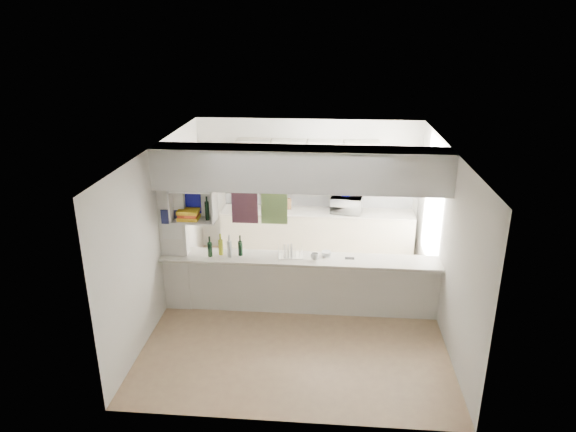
# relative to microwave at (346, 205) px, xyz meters

# --- Properties ---
(floor) EXTENTS (4.80, 4.80, 0.00)m
(floor) POSITION_rel_microwave_xyz_m (-0.74, -2.06, -1.08)
(floor) COLOR #997559
(floor) RESTS_ON ground
(ceiling) EXTENTS (4.80, 4.80, 0.00)m
(ceiling) POSITION_rel_microwave_xyz_m (-0.74, -2.06, 1.52)
(ceiling) COLOR white
(ceiling) RESTS_ON wall_back
(wall_back) EXTENTS (4.20, 0.00, 4.20)m
(wall_back) POSITION_rel_microwave_xyz_m (-0.74, 0.34, 0.22)
(wall_back) COLOR silver
(wall_back) RESTS_ON floor
(wall_left) EXTENTS (0.00, 4.80, 4.80)m
(wall_left) POSITION_rel_microwave_xyz_m (-2.84, -2.06, 0.22)
(wall_left) COLOR silver
(wall_left) RESTS_ON floor
(wall_right) EXTENTS (0.00, 4.80, 4.80)m
(wall_right) POSITION_rel_microwave_xyz_m (1.36, -2.06, 0.22)
(wall_right) COLOR silver
(wall_right) RESTS_ON floor
(servery_partition) EXTENTS (4.20, 0.50, 2.60)m
(servery_partition) POSITION_rel_microwave_xyz_m (-0.91, -2.06, 0.58)
(servery_partition) COLOR silver
(servery_partition) RESTS_ON floor
(cubby_shelf) EXTENTS (0.65, 0.35, 0.50)m
(cubby_shelf) POSITION_rel_microwave_xyz_m (-2.31, -2.13, 0.63)
(cubby_shelf) COLOR white
(cubby_shelf) RESTS_ON bulkhead
(kitchen_run) EXTENTS (3.60, 0.63, 2.24)m
(kitchen_run) POSITION_rel_microwave_xyz_m (-0.58, 0.07, -0.25)
(kitchen_run) COLOR beige
(kitchen_run) RESTS_ON floor
(microwave) EXTENTS (0.62, 0.47, 0.31)m
(microwave) POSITION_rel_microwave_xyz_m (0.00, 0.00, 0.00)
(microwave) COLOR white
(microwave) RESTS_ON bench_top
(bowl) EXTENTS (0.24, 0.24, 0.06)m
(bowl) POSITION_rel_microwave_xyz_m (-0.02, 0.04, 0.18)
(bowl) COLOR #0E0F9D
(bowl) RESTS_ON microwave
(dish_rack) EXTENTS (0.41, 0.33, 0.20)m
(dish_rack) POSITION_rel_microwave_xyz_m (-0.88, -2.01, -0.08)
(dish_rack) COLOR silver
(dish_rack) RESTS_ON breakfast_bar
(cup) EXTENTS (0.12, 0.12, 0.10)m
(cup) POSITION_rel_microwave_xyz_m (-0.51, -2.12, -0.09)
(cup) COLOR white
(cup) RESTS_ON dish_rack
(wine_bottles) EXTENTS (0.52, 0.15, 0.35)m
(wine_bottles) POSITION_rel_microwave_xyz_m (-1.87, -2.08, -0.03)
(wine_bottles) COLOR black
(wine_bottles) RESTS_ON breakfast_bar
(plastic_tubs) EXTENTS (0.49, 0.17, 0.07)m
(plastic_tubs) POSITION_rel_microwave_xyz_m (-0.32, -1.96, -0.12)
(plastic_tubs) COLOR silver
(plastic_tubs) RESTS_ON breakfast_bar
(utensil_jar) EXTENTS (0.11, 0.11, 0.16)m
(utensil_jar) POSITION_rel_microwave_xyz_m (-1.53, 0.09, -0.08)
(utensil_jar) COLOR black
(utensil_jar) RESTS_ON bench_top
(knife_block) EXTENTS (0.13, 0.11, 0.21)m
(knife_block) POSITION_rel_microwave_xyz_m (-1.10, 0.12, -0.05)
(knife_block) COLOR brown
(knife_block) RESTS_ON bench_top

